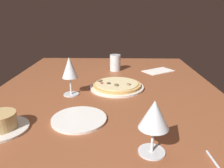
# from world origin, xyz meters

# --- Properties ---
(dining_table) EXTENTS (1.50, 1.10, 0.04)m
(dining_table) POSITION_xyz_m (0.00, 0.00, 0.02)
(dining_table) COLOR brown
(dining_table) RESTS_ON ground
(pizza_main) EXTENTS (0.27, 0.27, 0.03)m
(pizza_main) POSITION_xyz_m (0.05, -0.05, 0.05)
(pizza_main) COLOR silver
(pizza_main) RESTS_ON dining_table
(ramekin_on_saucer) EXTENTS (0.17, 0.17, 0.06)m
(ramekin_on_saucer) POSITION_xyz_m (-0.36, 0.33, 0.06)
(ramekin_on_saucer) COLOR silver
(ramekin_on_saucer) RESTS_ON dining_table
(wine_glass_far) EXTENTS (0.08, 0.08, 0.16)m
(wine_glass_far) POSITION_xyz_m (-0.46, -0.14, 0.15)
(wine_glass_far) COLOR silver
(wine_glass_far) RESTS_ON dining_table
(wine_glass_near) EXTENTS (0.07, 0.07, 0.18)m
(wine_glass_near) POSITION_xyz_m (-0.04, 0.16, 0.16)
(wine_glass_near) COLOR silver
(wine_glass_near) RESTS_ON dining_table
(water_glass) EXTENTS (0.07, 0.07, 0.10)m
(water_glass) POSITION_xyz_m (0.38, -0.04, 0.09)
(water_glass) COLOR silver
(water_glass) RESTS_ON dining_table
(side_plate) EXTENTS (0.20, 0.20, 0.01)m
(side_plate) POSITION_xyz_m (-0.29, 0.09, 0.04)
(side_plate) COLOR white
(side_plate) RESTS_ON dining_table
(paper_menu) EXTENTS (0.20, 0.22, 0.00)m
(paper_menu) POSITION_xyz_m (0.37, -0.31, 0.04)
(paper_menu) COLOR white
(paper_menu) RESTS_ON dining_table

